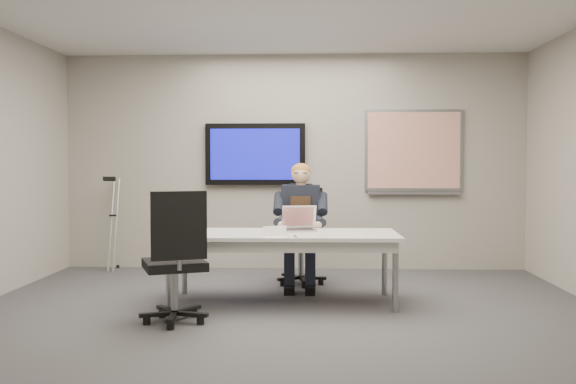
{
  "coord_description": "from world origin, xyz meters",
  "views": [
    {
      "loc": [
        0.29,
        -5.38,
        1.38
      ],
      "look_at": [
        0.01,
        1.1,
        1.09
      ],
      "focal_mm": 40.0,
      "sensor_mm": 36.0,
      "label": 1
    }
  ],
  "objects_px": {
    "conference_table": "(283,241)",
    "seated_person": "(300,238)",
    "office_chair_near": "(176,282)",
    "office_chair_far": "(301,254)",
    "laptop": "(299,224)"
  },
  "relations": [
    {
      "from": "office_chair_far",
      "to": "seated_person",
      "type": "relative_size",
      "value": 0.79
    },
    {
      "from": "conference_table",
      "to": "seated_person",
      "type": "distance_m",
      "value": 0.77
    },
    {
      "from": "seated_person",
      "to": "conference_table",
      "type": "bearing_deg",
      "value": -99.54
    },
    {
      "from": "conference_table",
      "to": "office_chair_far",
      "type": "height_order",
      "value": "office_chair_far"
    },
    {
      "from": "laptop",
      "to": "seated_person",
      "type": "bearing_deg",
      "value": 78.06
    },
    {
      "from": "office_chair_near",
      "to": "seated_person",
      "type": "bearing_deg",
      "value": -144.28
    },
    {
      "from": "office_chair_near",
      "to": "office_chair_far",
      "type": "bearing_deg",
      "value": -140.72
    },
    {
      "from": "seated_person",
      "to": "office_chair_far",
      "type": "bearing_deg",
      "value": 90.79
    },
    {
      "from": "conference_table",
      "to": "laptop",
      "type": "relative_size",
      "value": 5.76
    },
    {
      "from": "office_chair_far",
      "to": "seated_person",
      "type": "bearing_deg",
      "value": -84.38
    },
    {
      "from": "office_chair_near",
      "to": "seated_person",
      "type": "height_order",
      "value": "seated_person"
    },
    {
      "from": "office_chair_far",
      "to": "office_chair_near",
      "type": "xyz_separation_m",
      "value": [
        -1.04,
        -1.89,
        0.02
      ]
    },
    {
      "from": "office_chair_far",
      "to": "laptop",
      "type": "distance_m",
      "value": 0.9
    },
    {
      "from": "conference_table",
      "to": "office_chair_near",
      "type": "bearing_deg",
      "value": -136.08
    },
    {
      "from": "conference_table",
      "to": "seated_person",
      "type": "bearing_deg",
      "value": 77.25
    }
  ]
}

